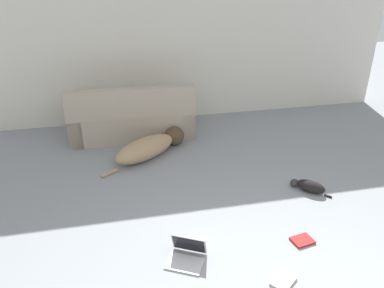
% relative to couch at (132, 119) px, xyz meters
% --- Properties ---
extents(wall_back, '(7.13, 0.06, 2.77)m').
position_rel_couch_xyz_m(wall_back, '(0.94, 0.63, 1.11)').
color(wall_back, beige).
rests_on(wall_back, ground_plane).
extents(couch, '(1.87, 0.90, 0.85)m').
position_rel_couch_xyz_m(couch, '(0.00, 0.00, 0.00)').
color(couch, tan).
rests_on(couch, ground_plane).
extents(dog, '(1.27, 0.97, 0.29)m').
position_rel_couch_xyz_m(dog, '(0.19, -0.76, -0.13)').
color(dog, '#A38460').
rests_on(dog, ground_plane).
extents(cat, '(0.39, 0.40, 0.14)m').
position_rel_couch_xyz_m(cat, '(1.91, -2.06, -0.20)').
color(cat, black).
rests_on(cat, ground_plane).
extents(laptop_open, '(0.42, 0.41, 0.22)m').
position_rel_couch_xyz_m(laptop_open, '(0.28, -2.86, -0.20)').
color(laptop_open, '#B7B7BC').
rests_on(laptop_open, ground_plane).
extents(book_red, '(0.23, 0.19, 0.02)m').
position_rel_couch_xyz_m(book_red, '(1.42, -2.87, -0.26)').
color(book_red, maroon).
rests_on(book_red, ground_plane).
extents(book_cream, '(0.26, 0.25, 0.02)m').
position_rel_couch_xyz_m(book_cream, '(1.02, -3.31, -0.26)').
color(book_cream, beige).
rests_on(book_cream, ground_plane).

